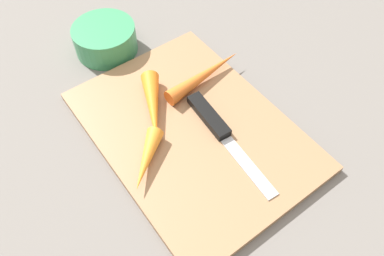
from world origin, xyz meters
TOP-DOWN VIEW (x-y plane):
  - ground_plane at (0.00, 0.00)m, footprint 1.40×1.40m
  - cutting_board at (0.00, 0.00)m, footprint 0.36×0.26m
  - knife at (0.01, 0.03)m, footprint 0.20×0.04m
  - carrot_longest at (-0.07, 0.07)m, footprint 0.04×0.15m
  - carrot_medium at (-0.06, -0.03)m, footprint 0.13×0.09m
  - carrot_shortest at (0.01, -0.09)m, footprint 0.08×0.09m
  - small_bowl at (-0.24, -0.01)m, footprint 0.11×0.11m

SIDE VIEW (x-z plane):
  - ground_plane at x=0.00m, z-range 0.00..0.00m
  - cutting_board at x=0.00m, z-range 0.00..0.01m
  - knife at x=0.01m, z-range 0.01..0.02m
  - small_bowl at x=-0.24m, z-range 0.00..0.05m
  - carrot_shortest at x=0.01m, z-range 0.01..0.04m
  - carrot_longest at x=-0.07m, z-range 0.01..0.04m
  - carrot_medium at x=-0.06m, z-range 0.01..0.04m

